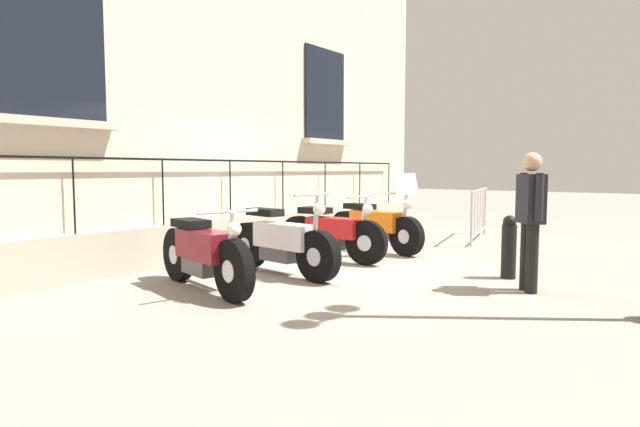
{
  "coord_description": "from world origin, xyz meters",
  "views": [
    {
      "loc": [
        4.49,
        -6.08,
        1.43
      ],
      "look_at": [
        -0.04,
        0.0,
        0.8
      ],
      "focal_mm": 29.57,
      "sensor_mm": 36.0,
      "label": 1
    }
  ],
  "objects_px": {
    "motorcycle_maroon": "(204,254)",
    "motorcycle_red": "(332,234)",
    "crowd_barrier": "(479,212)",
    "bollard": "(509,247)",
    "motorcycle_white": "(282,244)",
    "pedestrian_standing": "(530,214)",
    "motorcycle_orange": "(375,226)"
  },
  "relations": [
    {
      "from": "crowd_barrier",
      "to": "pedestrian_standing",
      "type": "height_order",
      "value": "pedestrian_standing"
    },
    {
      "from": "motorcycle_white",
      "to": "crowd_barrier",
      "type": "height_order",
      "value": "motorcycle_white"
    },
    {
      "from": "crowd_barrier",
      "to": "motorcycle_maroon",
      "type": "bearing_deg",
      "value": -98.94
    },
    {
      "from": "motorcycle_orange",
      "to": "crowd_barrier",
      "type": "relative_size",
      "value": 0.96
    },
    {
      "from": "crowd_barrier",
      "to": "motorcycle_red",
      "type": "bearing_deg",
      "value": -104.09
    },
    {
      "from": "motorcycle_orange",
      "to": "bollard",
      "type": "height_order",
      "value": "motorcycle_orange"
    },
    {
      "from": "motorcycle_maroon",
      "to": "motorcycle_white",
      "type": "bearing_deg",
      "value": 84.52
    },
    {
      "from": "motorcycle_maroon",
      "to": "motorcycle_red",
      "type": "relative_size",
      "value": 1.07
    },
    {
      "from": "motorcycle_maroon",
      "to": "motorcycle_red",
      "type": "bearing_deg",
      "value": 89.05
    },
    {
      "from": "pedestrian_standing",
      "to": "motorcycle_white",
      "type": "bearing_deg",
      "value": -161.95
    },
    {
      "from": "motorcycle_red",
      "to": "crowd_barrier",
      "type": "bearing_deg",
      "value": 75.91
    },
    {
      "from": "motorcycle_maroon",
      "to": "crowd_barrier",
      "type": "distance_m",
      "value": 6.46
    },
    {
      "from": "motorcycle_red",
      "to": "crowd_barrier",
      "type": "distance_m",
      "value": 3.95
    },
    {
      "from": "motorcycle_white",
      "to": "pedestrian_standing",
      "type": "distance_m",
      "value": 3.18
    },
    {
      "from": "motorcycle_red",
      "to": "bollard",
      "type": "height_order",
      "value": "motorcycle_red"
    },
    {
      "from": "motorcycle_maroon",
      "to": "motorcycle_red",
      "type": "xyz_separation_m",
      "value": [
        0.04,
        2.55,
        -0.01
      ]
    },
    {
      "from": "crowd_barrier",
      "to": "bollard",
      "type": "xyz_separation_m",
      "value": [
        1.68,
        -3.51,
        -0.14
      ]
    },
    {
      "from": "motorcycle_white",
      "to": "motorcycle_maroon",
      "type": "bearing_deg",
      "value": -95.48
    },
    {
      "from": "motorcycle_white",
      "to": "pedestrian_standing",
      "type": "xyz_separation_m",
      "value": [
        2.98,
        0.97,
        0.49
      ]
    },
    {
      "from": "bollard",
      "to": "crowd_barrier",
      "type": "bearing_deg",
      "value": 115.52
    },
    {
      "from": "motorcycle_white",
      "to": "motorcycle_red",
      "type": "xyz_separation_m",
      "value": [
        -0.08,
        1.28,
        0.01
      ]
    },
    {
      "from": "motorcycle_red",
      "to": "bollard",
      "type": "distance_m",
      "value": 2.66
    },
    {
      "from": "motorcycle_red",
      "to": "pedestrian_standing",
      "type": "distance_m",
      "value": 3.12
    },
    {
      "from": "crowd_barrier",
      "to": "motorcycle_orange",
      "type": "bearing_deg",
      "value": -110.54
    },
    {
      "from": "crowd_barrier",
      "to": "bollard",
      "type": "height_order",
      "value": "crowd_barrier"
    },
    {
      "from": "motorcycle_white",
      "to": "crowd_barrier",
      "type": "relative_size",
      "value": 0.94
    },
    {
      "from": "motorcycle_white",
      "to": "motorcycle_red",
      "type": "height_order",
      "value": "motorcycle_white"
    },
    {
      "from": "motorcycle_white",
      "to": "bollard",
      "type": "distance_m",
      "value": 3.02
    },
    {
      "from": "bollard",
      "to": "motorcycle_maroon",
      "type": "bearing_deg",
      "value": -133.07
    },
    {
      "from": "motorcycle_maroon",
      "to": "crowd_barrier",
      "type": "height_order",
      "value": "crowd_barrier"
    },
    {
      "from": "motorcycle_maroon",
      "to": "motorcycle_orange",
      "type": "xyz_separation_m",
      "value": [
        0.05,
        3.85,
        0.01
      ]
    },
    {
      "from": "bollard",
      "to": "pedestrian_standing",
      "type": "relative_size",
      "value": 0.51
    }
  ]
}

